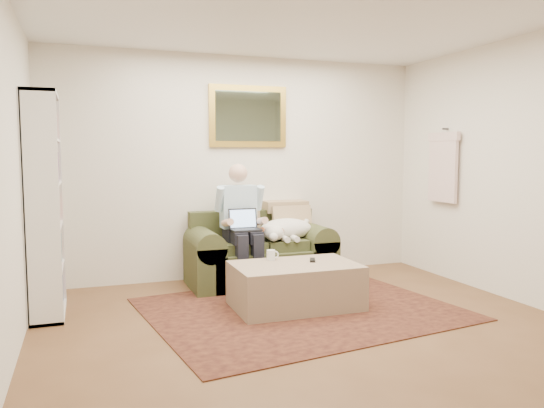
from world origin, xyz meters
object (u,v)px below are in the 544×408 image
coffee_mug (271,255)px  sofa (260,259)px  sleeping_dog (286,229)px  ottoman (295,286)px  seated_man (243,227)px  laptop (244,224)px  bookshelf (45,205)px

coffee_mug → sofa: bearing=79.5°
sleeping_dog → coffee_mug: bearing=-121.4°
ottoman → coffee_mug: size_ratio=11.66×
seated_man → laptop: seated_man is taller
coffee_mug → laptop: bearing=99.2°
sofa → ottoman: 1.04m
laptop → ottoman: size_ratio=0.27×
sofa → coffee_mug: sofa is taller
ottoman → bookshelf: bookshelf is taller
coffee_mug → bookshelf: 2.13m
laptop → sleeping_dog: 0.55m
laptop → sleeping_dog: bearing=13.6°
coffee_mug → sleeping_dog: bearing=58.6°
ottoman → sleeping_dog: bearing=73.8°
ottoman → bookshelf: size_ratio=0.58×
sleeping_dog → seated_man: bearing=-172.9°
ottoman → coffee_mug: bearing=122.0°
seated_man → sofa: bearing=31.5°
sofa → laptop: laptop is taller
sleeping_dog → ottoman: size_ratio=0.57×
sofa → seated_man: seated_man is taller
sleeping_dog → ottoman: bearing=-106.2°
laptop → bookshelf: bookshelf is taller
coffee_mug → bookshelf: bookshelf is taller
seated_man → sleeping_dog: (0.53, 0.07, -0.06)m
ottoman → laptop: bearing=106.7°
sofa → sleeping_dog: 0.45m
sofa → ottoman: bearing=-89.5°
laptop → sleeping_dog: size_ratio=0.47×
sofa → coffee_mug: 0.83m
seated_man → bookshelf: size_ratio=0.68×
laptop → ottoman: (0.25, -0.83, -0.50)m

